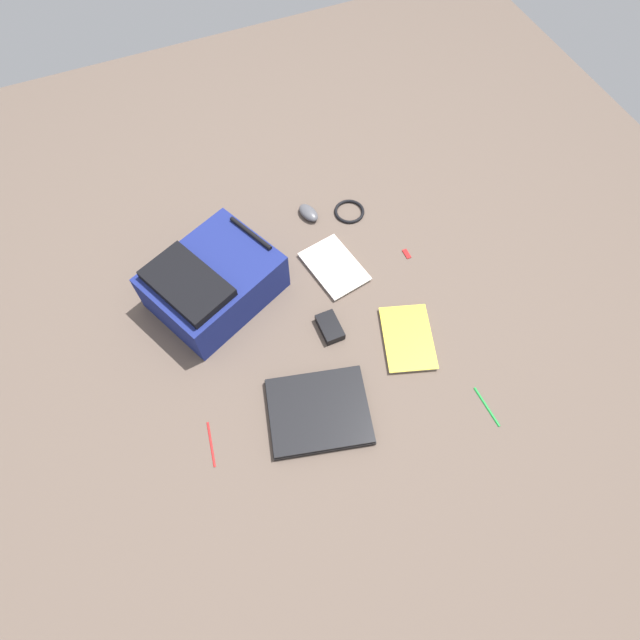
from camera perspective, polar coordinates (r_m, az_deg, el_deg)
ground_plane at (r=1.88m, az=-0.93°, el=-0.54°), size 3.57×3.57×0.00m
backpack at (r=1.90m, az=-11.71°, el=4.07°), size 0.53×0.48×0.21m
laptop at (r=1.73m, az=-0.14°, el=-9.95°), size 0.38×0.34×0.03m
book_manual at (r=1.87m, az=9.57°, el=-1.98°), size 0.24×0.30×0.02m
book_red at (r=2.00m, az=1.57°, el=5.82°), size 0.22×0.28×0.02m
computer_mouse at (r=2.15m, az=-1.26°, el=11.66°), size 0.08×0.11×0.04m
cable_coil at (r=2.17m, az=3.23°, el=11.79°), size 0.12×0.12×0.01m
power_brick at (r=1.85m, az=1.09°, el=-0.79°), size 0.07×0.12×0.03m
pen_black at (r=1.75m, az=-11.86°, el=-13.15°), size 0.03×0.15×0.01m
pen_blue at (r=1.83m, az=17.83°, el=-9.00°), size 0.01×0.15×0.01m
usb_stick at (r=2.07m, az=9.48°, el=7.19°), size 0.02×0.04×0.01m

